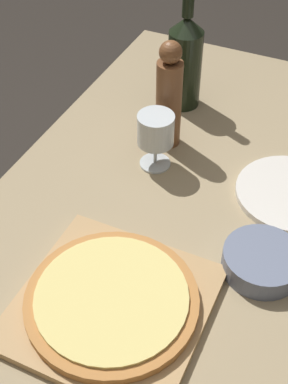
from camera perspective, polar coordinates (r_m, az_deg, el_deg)
The scene contains 7 objects.
dining_table at distance 1.11m, azimuth 0.35°, elevation -11.02°, with size 0.82×1.75×0.77m.
cutting_board at distance 0.98m, azimuth -3.42°, elevation -12.05°, with size 0.33×0.33×0.02m.
pizza at distance 0.96m, azimuth -3.47°, elevation -11.37°, with size 0.31×0.31×0.02m.
wine_bottle at distance 1.38m, azimuth 4.39°, elevation 13.85°, with size 0.09×0.09×0.33m.
pepper_mill at distance 1.24m, azimuth 2.67°, elevation 10.04°, with size 0.06×0.06×0.27m.
wine_glass at distance 1.19m, azimuth 1.25°, elevation 6.48°, with size 0.08×0.08×0.14m.
small_bowl at distance 1.04m, azimuth 12.47°, elevation -7.22°, with size 0.15×0.15×0.04m.
Camera 1 is at (0.26, -0.58, 1.58)m, focal length 50.00 mm.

